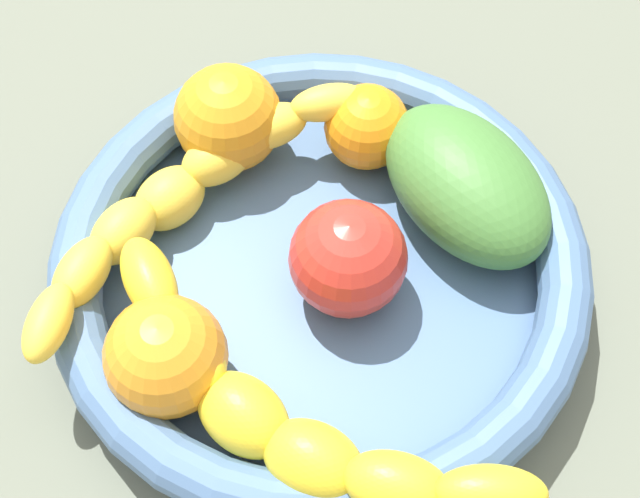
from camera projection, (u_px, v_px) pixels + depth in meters
kitchen_counter at (320, 302)px, 56.95cm from camera, size 120.00×120.00×3.00cm
fruit_bowl at (320, 270)px, 53.51cm from camera, size 30.87×30.87×4.89cm
banana_draped_left at (288, 418)px, 46.17cm from camera, size 21.67×16.43×5.12cm
banana_draped_right at (178, 197)px, 53.55cm from camera, size 19.10×18.41×5.25cm
orange_front at (228, 118)px, 56.01cm from camera, size 6.60×6.60×6.60cm
orange_mid_left at (166, 356)px, 47.89cm from camera, size 6.50×6.50×6.50cm
orange_mid_right at (367, 127)px, 56.51cm from camera, size 5.27×5.27×5.27cm
tomato_red at (348, 259)px, 50.88cm from camera, size 6.61×6.61×6.61cm
mango_green at (466, 185)px, 53.72cm from camera, size 12.85×14.30×6.18cm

